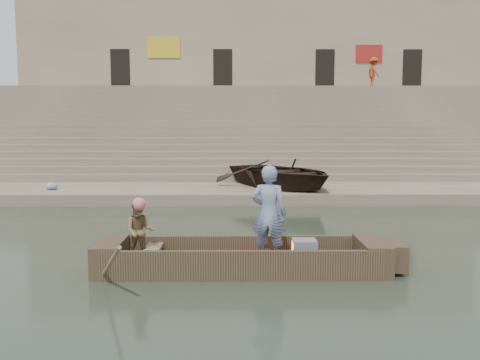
{
  "coord_description": "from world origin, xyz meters",
  "views": [
    {
      "loc": [
        -1.13,
        -11.48,
        2.87
      ],
      "look_at": [
        -1.01,
        1.71,
        1.4
      ],
      "focal_mm": 38.17,
      "sensor_mm": 36.0,
      "label": 1
    }
  ],
  "objects_px": {
    "pedestrian": "(374,72)",
    "beached_rowboat": "(281,173)",
    "standing_man": "(269,213)",
    "rowing_man": "(140,231)",
    "television": "(304,250)",
    "main_rowboat": "(242,265)"
  },
  "relations": [
    {
      "from": "rowing_man",
      "to": "standing_man",
      "type": "bearing_deg",
      "value": -6.97
    },
    {
      "from": "rowing_man",
      "to": "television",
      "type": "xyz_separation_m",
      "value": [
        3.18,
        0.05,
        -0.38
      ]
    },
    {
      "from": "television",
      "to": "rowing_man",
      "type": "bearing_deg",
      "value": -179.16
    },
    {
      "from": "main_rowboat",
      "to": "standing_man",
      "type": "bearing_deg",
      "value": -7.52
    },
    {
      "from": "standing_man",
      "to": "beached_rowboat",
      "type": "relative_size",
      "value": 0.35
    },
    {
      "from": "main_rowboat",
      "to": "pedestrian",
      "type": "xyz_separation_m",
      "value": [
        8.79,
        23.6,
        6.04
      ]
    },
    {
      "from": "rowing_man",
      "to": "pedestrian",
      "type": "distance_m",
      "value": 26.52
    },
    {
      "from": "main_rowboat",
      "to": "beached_rowboat",
      "type": "relative_size",
      "value": 0.94
    },
    {
      "from": "television",
      "to": "beached_rowboat",
      "type": "height_order",
      "value": "beached_rowboat"
    },
    {
      "from": "standing_man",
      "to": "rowing_man",
      "type": "height_order",
      "value": "standing_man"
    },
    {
      "from": "main_rowboat",
      "to": "pedestrian",
      "type": "bearing_deg",
      "value": 69.58
    },
    {
      "from": "television",
      "to": "beached_rowboat",
      "type": "xyz_separation_m",
      "value": [
        0.43,
        9.92,
        0.53
      ]
    },
    {
      "from": "standing_man",
      "to": "rowing_man",
      "type": "relative_size",
      "value": 1.59
    },
    {
      "from": "pedestrian",
      "to": "television",
      "type": "bearing_deg",
      "value": 152.14
    },
    {
      "from": "main_rowboat",
      "to": "standing_man",
      "type": "distance_m",
      "value": 1.17
    },
    {
      "from": "standing_man",
      "to": "beached_rowboat",
      "type": "xyz_separation_m",
      "value": [
        1.12,
        9.99,
        -0.2
      ]
    },
    {
      "from": "television",
      "to": "standing_man",
      "type": "bearing_deg",
      "value": -174.29
    },
    {
      "from": "beached_rowboat",
      "to": "rowing_man",
      "type": "bearing_deg",
      "value": -142.26
    },
    {
      "from": "television",
      "to": "main_rowboat",
      "type": "bearing_deg",
      "value": 180.0
    },
    {
      "from": "standing_man",
      "to": "rowing_man",
      "type": "xyz_separation_m",
      "value": [
        -2.49,
        0.02,
        -0.35
      ]
    },
    {
      "from": "main_rowboat",
      "to": "pedestrian",
      "type": "distance_m",
      "value": 25.9
    },
    {
      "from": "pedestrian",
      "to": "beached_rowboat",
      "type": "bearing_deg",
      "value": 142.37
    }
  ]
}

